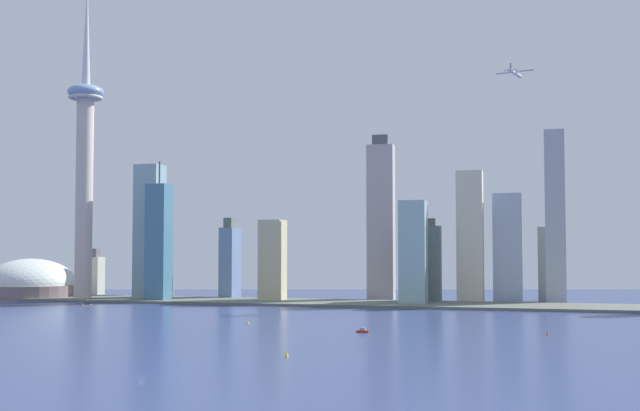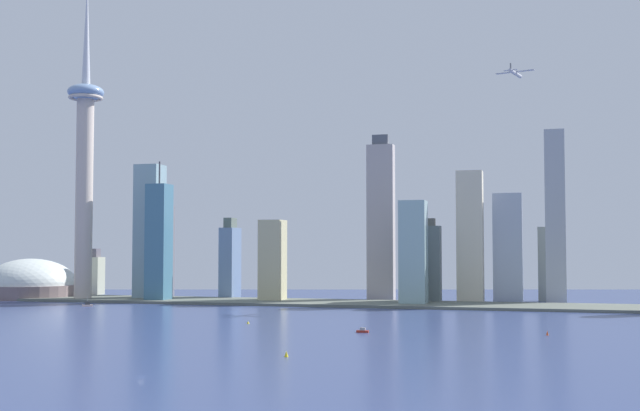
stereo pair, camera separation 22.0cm
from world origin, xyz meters
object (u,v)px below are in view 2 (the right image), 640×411
Objects in this scene: channel_buoy_2 at (248,322)px; channel_buoy_0 at (286,354)px; observation_tower at (85,154)px; channel_buoy_1 at (547,333)px; skyscraper_0 at (413,253)px; skyscraper_1 at (94,274)px; skyscraper_4 at (230,261)px; skyscraper_10 at (149,232)px; skyscraper_9 at (160,250)px; boat_2 at (88,305)px; skyscraper_7 at (555,217)px; skyscraper_11 at (427,263)px; skyscraper_2 at (381,221)px; skyscraper_12 at (508,248)px; skyscraper_3 at (548,264)px; boat_0 at (363,331)px; skyscraper_8 at (273,261)px; airplane at (515,73)px; skyscraper_5 at (470,237)px; stadium_dome at (30,286)px; skyscraper_6 at (159,243)px.

channel_buoy_0 is at bearing -63.52° from channel_buoy_2.
channel_buoy_1 is (435.31, -205.93, -142.28)m from observation_tower.
skyscraper_0 is 376.45m from skyscraper_1.
skyscraper_10 is at bearing -157.04° from skyscraper_4.
boat_2 is at bearing -86.34° from skyscraper_9.
skyscraper_0 is 0.58× the size of skyscraper_7.
skyscraper_11 is at bearing 172.37° from boat_2.
channel_buoy_1 is at bearing -61.02° from skyscraper_2.
skyscraper_4 is 273.02m from skyscraper_12.
skyscraper_3 is at bearing 3.29° from skyscraper_9.
skyscraper_2 is 324.94m from channel_buoy_1.
skyscraper_10 reaches higher than boat_0.
skyscraper_1 is 0.71× the size of skyscraper_3.
skyscraper_9 is at bearing 107.23° from skyscraper_10.
skyscraper_8 is at bearing 7.93° from observation_tower.
airplane is at bearing 95.52° from channel_buoy_1.
skyscraper_8 is 40.67× the size of channel_buoy_2.
airplane is at bearing 75.53° from channel_buoy_0.
skyscraper_10 is 1.31× the size of skyscraper_12.
skyscraper_9 is 13.04× the size of boat_0.
skyscraper_5 is at bearing -6.31° from skyscraper_2.
boat_2 is at bearing -55.38° from observation_tower.
skyscraper_3 is at bearing 35.43° from skyscraper_5.
skyscraper_0 is 0.96× the size of skyscraper_9.
skyscraper_3 is 37.47× the size of channel_buoy_2.
skyscraper_11 is at bearing 77.47° from skyscraper_0.
skyscraper_10 is at bearing -72.77° from skyscraper_9.
skyscraper_12 is (475.44, 52.17, 39.04)m from stadium_dome.
skyscraper_5 is 281.53m from channel_buoy_1.
skyscraper_5 is 37.22m from skyscraper_12.
skyscraper_3 is at bearing 38.87° from skyscraper_0.
stadium_dome is 50.69× the size of channel_buoy_2.
skyscraper_7 is at bearing 51.50° from channel_buoy_2.
observation_tower reaches higher than skyscraper_10.
skyscraper_4 is at bearing 115.23° from channel_buoy_0.
skyscraper_11 is 252.91m from channel_buoy_2.
skyscraper_7 is 291.57m from channel_buoy_1.
boat_0 is at bearing -111.77° from skyscraper_7.
skyscraper_1 is at bearing 175.30° from skyscraper_5.
skyscraper_0 is at bearing -144.89° from skyscraper_12.
stadium_dome is at bearing 146.97° from channel_buoy_2.
stadium_dome is at bearing -176.39° from skyscraper_10.
skyscraper_12 is at bearing 6.26° from stadium_dome.
skyscraper_10 is at bearing 178.63° from skyscraper_8.
observation_tower reaches higher than skyscraper_5.
skyscraper_11 is at bearing 11.32° from skyscraper_6.
channel_buoy_2 is 0.06× the size of airplane.
skyscraper_10 is at bearing 137.84° from boat_0.
stadium_dome is at bearing -169.03° from skyscraper_4.
skyscraper_9 is at bearing 30.89° from stadium_dome.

